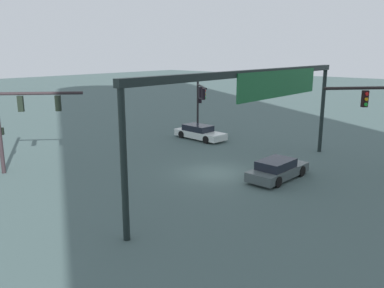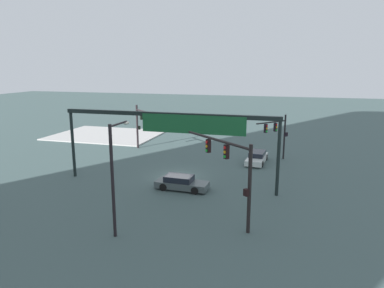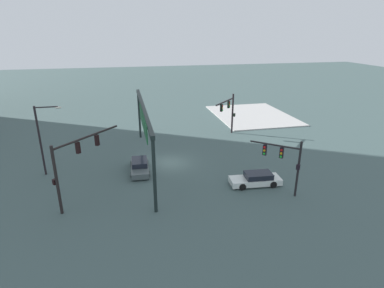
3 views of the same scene
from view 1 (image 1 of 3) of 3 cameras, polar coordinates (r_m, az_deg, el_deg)
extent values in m
plane|color=#415654|center=(24.66, 3.59, -4.27)|extent=(192.62, 192.62, 0.00)
cylinder|color=black|center=(37.29, 0.84, 5.79)|extent=(0.19, 0.19, 5.06)
cylinder|color=black|center=(34.96, 1.43, 8.36)|extent=(2.93, 3.39, 0.15)
cube|color=black|center=(35.65, 1.25, 7.49)|extent=(0.41, 0.41, 0.95)
cylinder|color=red|center=(35.65, 1.50, 7.96)|extent=(0.18, 0.19, 0.20)
cylinder|color=orange|center=(35.68, 1.50, 7.48)|extent=(0.18, 0.19, 0.20)
cylinder|color=green|center=(35.71, 1.50, 7.01)|extent=(0.18, 0.19, 0.20)
cube|color=black|center=(34.21, 1.67, 7.24)|extent=(0.41, 0.41, 0.95)
cylinder|color=red|center=(34.21, 1.94, 7.73)|extent=(0.18, 0.19, 0.20)
cylinder|color=orange|center=(34.24, 1.93, 7.23)|extent=(0.18, 0.19, 0.20)
cylinder|color=green|center=(34.28, 1.93, 6.73)|extent=(0.18, 0.19, 0.20)
cube|color=black|center=(37.29, 1.20, 6.31)|extent=(0.38, 0.38, 0.44)
cylinder|color=black|center=(25.14, 25.84, 7.36)|extent=(5.33, 4.77, 0.18)
cube|color=black|center=(24.68, 23.81, 6.03)|extent=(0.41, 0.41, 0.95)
cylinder|color=red|center=(24.52, 24.06, 6.66)|extent=(0.19, 0.18, 0.20)
cylinder|color=orange|center=(24.55, 24.00, 5.96)|extent=(0.19, 0.18, 0.20)
cylinder|color=green|center=(24.58, 23.93, 5.27)|extent=(0.19, 0.18, 0.20)
cylinder|color=black|center=(25.63, -21.29, 6.87)|extent=(3.87, 3.67, 0.19)
cube|color=black|center=(26.02, -23.62, 5.37)|extent=(0.41, 0.41, 0.95)
cylinder|color=red|center=(26.14, -23.58, 6.06)|extent=(0.19, 0.18, 0.20)
cylinder|color=orange|center=(26.17, -23.52, 5.41)|extent=(0.19, 0.18, 0.20)
cylinder|color=green|center=(26.21, -23.46, 4.76)|extent=(0.19, 0.18, 0.20)
cube|color=black|center=(25.44, -18.87, 5.61)|extent=(0.41, 0.41, 0.95)
cylinder|color=red|center=(25.56, -18.84, 6.32)|extent=(0.19, 0.18, 0.20)
cylinder|color=orange|center=(25.59, -18.79, 5.65)|extent=(0.19, 0.18, 0.20)
cylinder|color=green|center=(25.63, -18.74, 4.99)|extent=(0.19, 0.18, 0.20)
cube|color=black|center=(26.99, -25.99, 1.67)|extent=(0.38, 0.38, 0.44)
cylinder|color=black|center=(30.78, 18.39, 4.48)|extent=(0.28, 0.28, 6.12)
cylinder|color=black|center=(15.48, -9.86, -3.36)|extent=(0.28, 0.28, 6.12)
cube|color=black|center=(22.06, 9.32, 10.18)|extent=(19.27, 0.35, 0.35)
cube|color=#1A5F32|center=(24.04, 12.69, 8.54)|extent=(8.97, 0.08, 1.55)
cube|color=silver|center=(33.94, 1.20, 1.43)|extent=(2.08, 4.86, 0.55)
cube|color=black|center=(34.03, 0.86, 2.37)|extent=(1.71, 2.57, 0.50)
cylinder|color=black|center=(33.59, 3.98, 1.07)|extent=(0.26, 0.65, 0.64)
cylinder|color=black|center=(32.40, 2.09, 0.64)|extent=(0.26, 0.65, 0.64)
cylinder|color=black|center=(35.54, 0.39, 1.79)|extent=(0.26, 0.65, 0.64)
cylinder|color=black|center=(34.42, -1.51, 1.40)|extent=(0.26, 0.65, 0.64)
cube|color=#465253|center=(24.07, 12.38, -3.92)|extent=(4.56, 1.90, 0.55)
cube|color=black|center=(23.70, 12.11, -2.86)|extent=(2.39, 1.62, 0.50)
cylinder|color=black|center=(25.65, 12.40, -3.11)|extent=(0.65, 0.24, 0.64)
cylinder|color=black|center=(24.91, 15.62, -3.79)|extent=(0.65, 0.24, 0.64)
cylinder|color=black|center=(23.38, 8.90, -4.58)|extent=(0.65, 0.24, 0.64)
cylinder|color=black|center=(22.57, 12.33, -5.40)|extent=(0.65, 0.24, 0.64)
camera|label=2|loc=(33.72, 72.32, 9.11)|focal=33.26mm
camera|label=3|loc=(51.21, 31.38, 18.57)|focal=29.13mm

